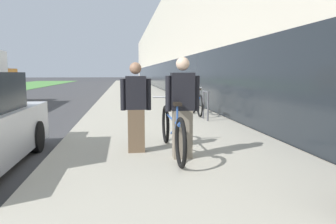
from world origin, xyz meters
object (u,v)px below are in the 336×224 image
(tandem_bicycle, at_px, (172,131))
(person_bystander, at_px, (136,107))
(person_rider, at_px, (182,108))
(cruiser_bike_nearest, at_px, (197,104))
(cruiser_bike_middle, at_px, (185,99))
(bike_rack_hoop, at_px, (206,102))

(tandem_bicycle, bearing_deg, person_bystander, 159.87)
(person_rider, height_order, cruiser_bike_nearest, person_rider)
(person_rider, distance_m, cruiser_bike_nearest, 5.44)
(person_bystander, height_order, cruiser_bike_middle, person_bystander)
(person_bystander, xyz_separation_m, cruiser_bike_middle, (2.15, 6.74, -0.40))
(cruiser_bike_nearest, bearing_deg, person_bystander, -114.35)
(person_rider, distance_m, cruiser_bike_middle, 7.41)
(cruiser_bike_nearest, height_order, cruiser_bike_middle, cruiser_bike_middle)
(tandem_bicycle, xyz_separation_m, cruiser_bike_nearest, (1.54, 4.94, -0.02))
(person_rider, height_order, cruiser_bike_middle, person_rider)
(tandem_bicycle, bearing_deg, cruiser_bike_nearest, 72.69)
(person_bystander, bearing_deg, bike_rack_hoop, 59.35)
(tandem_bicycle, distance_m, person_rider, 0.53)
(bike_rack_hoop, height_order, cruiser_bike_nearest, cruiser_bike_nearest)
(tandem_bicycle, distance_m, cruiser_bike_middle, 7.13)
(tandem_bicycle, bearing_deg, person_rider, -67.60)
(bike_rack_hoop, relative_size, cruiser_bike_middle, 0.49)
(person_bystander, relative_size, cruiser_bike_nearest, 0.92)
(person_rider, relative_size, person_bystander, 1.04)
(tandem_bicycle, height_order, cruiser_bike_middle, tandem_bicycle)
(tandem_bicycle, relative_size, person_bystander, 1.58)
(cruiser_bike_middle, bearing_deg, person_rider, -101.15)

